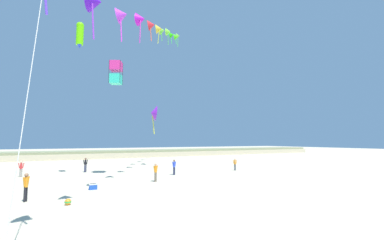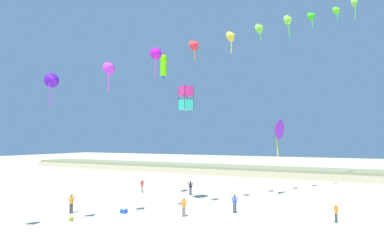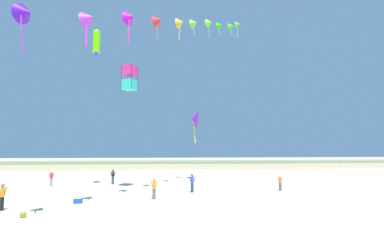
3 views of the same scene
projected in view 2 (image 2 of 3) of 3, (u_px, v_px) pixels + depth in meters
The scene contains 13 objects.
dune_ridge at pixel (289, 172), 61.12m from camera, with size 120.00×9.37×1.53m.
person_near_left at pixel (235, 202), 30.72m from camera, with size 0.57×0.27×1.65m.
person_near_right at pixel (142, 185), 42.62m from camera, with size 0.57×0.22×1.63m.
person_mid_center at pixel (184, 205), 29.27m from camera, with size 0.54×0.35×1.64m.
person_far_left at pixel (71, 202), 30.64m from camera, with size 0.37×0.57×1.72m.
person_far_right at pixel (336, 212), 27.06m from camera, with size 0.42×0.42×1.48m.
person_far_center at pixel (190, 187), 40.79m from camera, with size 0.59×0.24×1.68m.
kite_banner_string at pixel (231, 35), 34.35m from camera, with size 23.17×37.64×25.45m.
large_kite_low_lead at pixel (164, 66), 38.72m from camera, with size 0.96×0.94×2.85m.
large_kite_mid_trail at pixel (277, 129), 39.83m from camera, with size 1.47×2.46×4.33m.
large_kite_high_solo at pixel (186, 98), 35.73m from camera, with size 1.57×1.57×2.43m.
beach_cooler at pixel (124, 211), 30.65m from camera, with size 0.58×0.41×0.46m.
beach_ball at pixel (71, 219), 27.70m from camera, with size 0.36×0.36×0.36m.
Camera 2 is at (12.84, -15.32, 6.56)m, focal length 32.00 mm.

